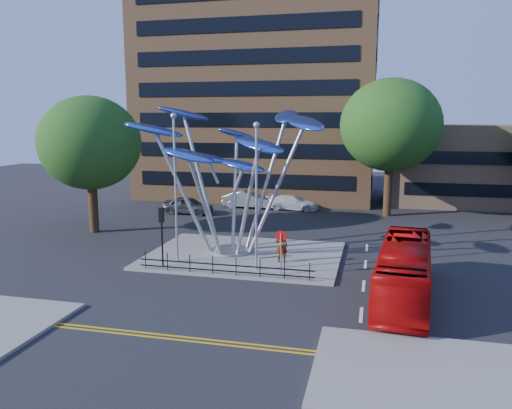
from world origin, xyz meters
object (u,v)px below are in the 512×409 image
(pedestrian, at_px, (282,246))
(tree_left, at_px, (90,143))
(red_bus, at_px, (404,271))
(parked_car_left, at_px, (188,205))
(leaf_sculpture, at_px, (230,147))
(traffic_light_island, at_px, (162,224))
(street_lamp_left, at_px, (175,175))
(street_lamp_right, at_px, (256,183))
(parked_car_mid, at_px, (248,200))
(tree_right, at_px, (391,125))
(no_entry_sign_island, at_px, (281,245))
(parked_car_right, at_px, (293,203))

(pedestrian, bearing_deg, tree_left, -26.48)
(red_bus, bearing_deg, parked_car_left, 140.22)
(leaf_sculpture, relative_size, pedestrian, 6.56)
(leaf_sculpture, bearing_deg, traffic_light_island, -125.04)
(parked_car_left, bearing_deg, street_lamp_left, -158.23)
(street_lamp_right, distance_m, traffic_light_island, 6.05)
(street_lamp_right, distance_m, pedestrian, 4.53)
(traffic_light_island, distance_m, parked_car_mid, 20.58)
(parked_car_left, xyz_separation_m, parked_car_mid, (4.50, 4.36, 0.01))
(street_lamp_right, relative_size, parked_car_left, 1.80)
(tree_right, relative_size, parked_car_mid, 2.50)
(tree_right, height_order, traffic_light_island, tree_right)
(traffic_light_island, bearing_deg, street_lamp_right, 5.19)
(street_lamp_right, bearing_deg, red_bus, -16.96)
(no_entry_sign_island, bearing_deg, parked_car_mid, 109.32)
(red_bus, height_order, parked_car_right, red_bus)
(street_lamp_left, bearing_deg, parked_car_left, 108.89)
(traffic_light_island, bearing_deg, street_lamp_left, 63.43)
(parked_car_left, bearing_deg, traffic_light_island, -160.95)
(street_lamp_left, distance_m, traffic_light_island, 2.96)
(tree_left, bearing_deg, pedestrian, -18.23)
(no_entry_sign_island, bearing_deg, street_lamp_right, 162.13)
(traffic_light_island, bearing_deg, tree_right, 56.31)
(red_bus, distance_m, parked_car_left, 25.56)
(tree_right, bearing_deg, street_lamp_right, -111.54)
(no_entry_sign_island, xyz_separation_m, pedestrian, (-0.40, 2.34, -0.70))
(leaf_sculpture, xyz_separation_m, pedestrian, (3.67, -1.82, -5.75))
(tree_right, bearing_deg, tree_left, -151.39)
(tree_right, height_order, pedestrian, tree_right)
(leaf_sculpture, relative_size, street_lamp_left, 1.45)
(no_entry_sign_island, distance_m, parked_car_left, 19.94)
(street_lamp_right, relative_size, parked_car_right, 1.71)
(parked_car_mid, bearing_deg, tree_left, 148.62)
(street_lamp_right, bearing_deg, parked_car_left, 123.06)
(no_entry_sign_island, distance_m, pedestrian, 2.48)
(red_bus, bearing_deg, no_entry_sign_island, 168.42)
(street_lamp_left, distance_m, pedestrian, 7.55)
(traffic_light_island, height_order, no_entry_sign_island, traffic_light_island)
(tree_left, relative_size, traffic_light_island, 3.01)
(red_bus, height_order, pedestrian, red_bus)
(street_lamp_left, height_order, parked_car_mid, street_lamp_left)
(street_lamp_left, bearing_deg, traffic_light_island, -116.57)
(traffic_light_island, height_order, pedestrian, traffic_light_island)
(no_entry_sign_island, distance_m, red_bus, 6.71)
(street_lamp_right, height_order, parked_car_mid, street_lamp_right)
(tree_left, height_order, street_lamp_right, tree_left)
(traffic_light_island, bearing_deg, no_entry_sign_island, 0.13)
(tree_right, distance_m, pedestrian, 19.56)
(red_bus, bearing_deg, street_lamp_left, 172.45)
(tree_right, relative_size, traffic_light_island, 3.54)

